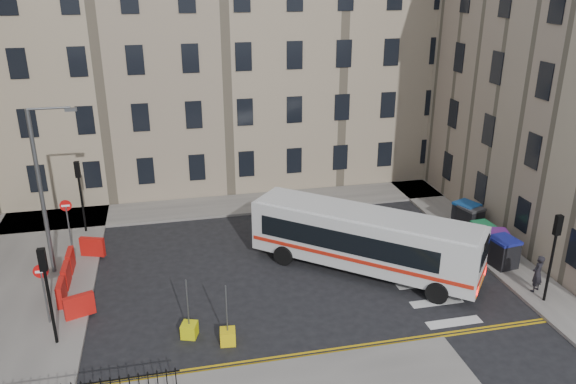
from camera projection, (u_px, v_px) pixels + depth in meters
name	position (u px, v px, depth m)	size (l,w,h in m)	color
ground	(323.00, 265.00, 28.16)	(120.00, 120.00, 0.00)	black
pavement_north	(191.00, 209.00, 34.72)	(36.00, 3.20, 0.15)	slate
pavement_east	(449.00, 217.00, 33.61)	(2.40, 26.00, 0.15)	slate
pavement_west	(29.00, 285.00, 26.18)	(6.00, 22.00, 0.15)	slate
terrace_north	(162.00, 54.00, 37.70)	(38.30, 10.80, 17.20)	gray
traffic_light_east	(554.00, 245.00, 23.87)	(0.28, 0.22, 4.10)	black
traffic_light_nw	(80.00, 186.00, 30.58)	(0.28, 0.22, 4.10)	black
traffic_light_sw	(46.00, 282.00, 21.03)	(0.28, 0.22, 4.10)	black
streetlamp	(41.00, 191.00, 25.75)	(0.50, 0.22, 8.14)	#595B5E
no_entry_north	(67.00, 214.00, 28.94)	(0.60, 0.08, 3.00)	#595B5E
no_entry_south	(43.00, 282.00, 22.58)	(0.60, 0.08, 3.00)	#595B5E
roadworks_barriers	(74.00, 275.00, 25.96)	(1.66, 6.26, 1.00)	red
bus	(364.00, 238.00, 27.03)	(10.11, 9.06, 3.02)	silver
wheelie_bin_a	(503.00, 252.00, 27.58)	(1.31, 1.46, 1.45)	black
wheelie_bin_b	(497.00, 243.00, 28.58)	(1.35, 1.45, 1.33)	black
wheelie_bin_c	(482.00, 234.00, 29.83)	(1.00, 1.14, 1.20)	black
wheelie_bin_d	(470.00, 218.00, 31.55)	(1.34, 1.46, 1.36)	black
wheelie_bin_e	(466.00, 214.00, 31.94)	(1.50, 1.59, 1.40)	black
pedestrian	(537.00, 274.00, 25.27)	(0.65, 0.43, 1.78)	black
bollard_yellow	(189.00, 330.00, 22.51)	(0.60, 0.60, 0.60)	#D5D40B
bollard_chevron	(228.00, 337.00, 22.10)	(0.60, 0.60, 0.60)	yellow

